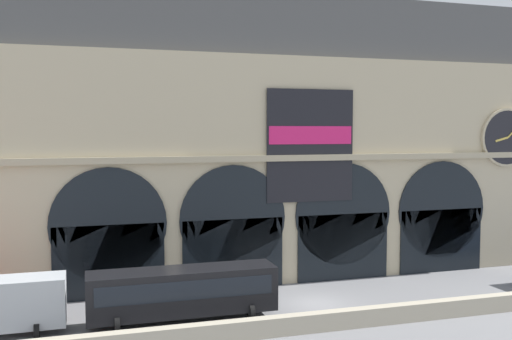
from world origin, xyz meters
name	(u,v)px	position (x,y,z in m)	size (l,w,h in m)	color
ground_plane	(316,303)	(0.00, 0.00, 0.00)	(200.00, 200.00, 0.00)	slate
quay_parapet_wall	(349,319)	(0.00, -4.75, 0.52)	(90.00, 0.70, 1.05)	#B2A891
station_building	(278,142)	(0.03, 7.79, 10.33)	(44.23, 5.96, 21.24)	#BCAD8C
bus_midwest	(183,291)	(-8.83, -0.90, 1.78)	(11.00, 3.25, 3.10)	black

